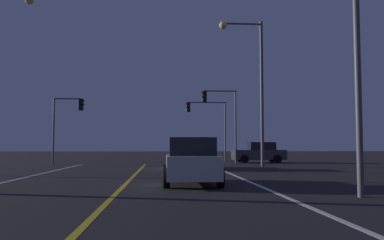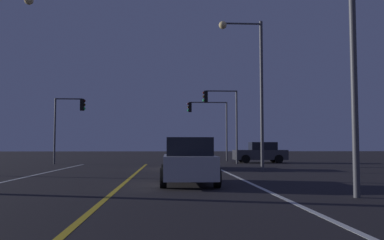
{
  "view_description": "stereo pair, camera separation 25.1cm",
  "coord_description": "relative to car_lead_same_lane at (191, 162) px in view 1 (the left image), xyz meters",
  "views": [
    {
      "loc": [
        1.4,
        -1.28,
        1.41
      ],
      "look_at": [
        3.06,
        22.81,
        2.94
      ],
      "focal_mm": 38.03,
      "sensor_mm": 36.0,
      "label": 1
    },
    {
      "loc": [
        1.65,
        -1.28,
        1.41
      ],
      "look_at": [
        3.06,
        22.81,
        2.94
      ],
      "focal_mm": 38.03,
      "sensor_mm": 36.0,
      "label": 2
    }
  ],
  "objects": [
    {
      "name": "street_lamp_right_near",
      "position": [
        3.86,
        -4.08,
        4.18
      ],
      "size": [
        2.28,
        0.44,
        7.84
      ],
      "rotation": [
        0.0,
        0.0,
        3.14
      ],
      "color": "#4C4C51",
      "rests_on": "ground"
    },
    {
      "name": "lane_center_divider",
      "position": [
        -2.4,
        -1.73,
        -0.82
      ],
      "size": [
        0.16,
        35.85,
        0.01
      ],
      "primitive_type": "cube",
      "color": "gold",
      "rests_on": "ground"
    },
    {
      "name": "car_crossing_side",
      "position": [
        6.88,
        18.34,
        0.0
      ],
      "size": [
        4.3,
        2.02,
        1.7
      ],
      "rotation": [
        0.0,
        0.0,
        3.14
      ],
      "color": "black",
      "rests_on": "ground"
    },
    {
      "name": "street_lamp_right_far",
      "position": [
        3.84,
        7.02,
        4.46
      ],
      "size": [
        2.45,
        0.44,
        8.33
      ],
      "rotation": [
        0.0,
        0.0,
        3.14
      ],
      "color": "#4C4C51",
      "rests_on": "ground"
    },
    {
      "name": "car_ahead_far",
      "position": [
        0.31,
        10.13,
        0.0
      ],
      "size": [
        2.02,
        4.3,
        1.7
      ],
      "rotation": [
        0.0,
        0.0,
        1.57
      ],
      "color": "black",
      "rests_on": "ground"
    },
    {
      "name": "car_lead_same_lane",
      "position": [
        0.0,
        0.0,
        0.0
      ],
      "size": [
        2.02,
        4.3,
        1.7
      ],
      "rotation": [
        0.0,
        0.0,
        1.57
      ],
      "color": "black",
      "rests_on": "ground"
    },
    {
      "name": "street_lamp_left_mid",
      "position": [
        -8.77,
        4.77,
        4.62
      ],
      "size": [
        1.97,
        0.44,
        8.7
      ],
      "color": "#4C4C51",
      "rests_on": "ground"
    },
    {
      "name": "traffic_light_near_left",
      "position": [
        -8.32,
        16.7,
        2.92
      ],
      "size": [
        2.37,
        0.36,
        5.06
      ],
      "color": "#4C4C51",
      "rests_on": "ground"
    },
    {
      "name": "traffic_light_far_right",
      "position": [
        2.87,
        22.2,
        3.25
      ],
      "size": [
        3.71,
        0.36,
        5.45
      ],
      "rotation": [
        0.0,
        0.0,
        3.14
      ],
      "color": "#4C4C51",
      "rests_on": "ground"
    },
    {
      "name": "lane_edge_right",
      "position": [
        2.35,
        -1.73,
        -0.82
      ],
      "size": [
        0.16,
        35.85,
        0.01
      ],
      "primitive_type": "cube",
      "color": "silver",
      "rests_on": "ground"
    },
    {
      "name": "traffic_light_near_right",
      "position": [
        3.39,
        16.7,
        3.42
      ],
      "size": [
        2.76,
        0.36,
        5.77
      ],
      "rotation": [
        0.0,
        0.0,
        3.14
      ],
      "color": "#4C4C51",
      "rests_on": "ground"
    }
  ]
}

